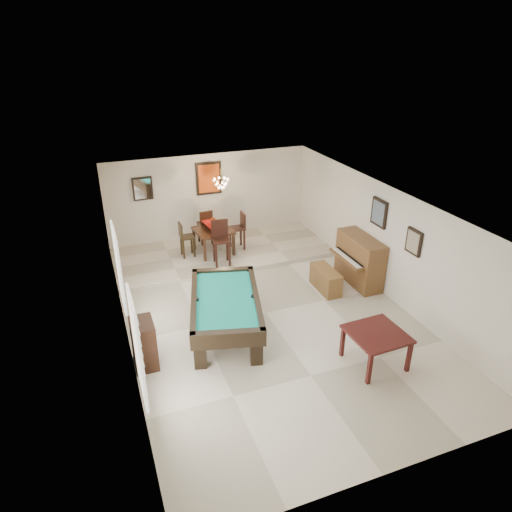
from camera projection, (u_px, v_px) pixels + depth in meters
ground_plane at (265, 313)px, 10.26m from camera, size 6.00×9.00×0.02m
wall_back at (209, 198)px, 13.47m from camera, size 6.00×0.04×2.60m
wall_front at (395, 406)px, 5.90m from camera, size 6.00×0.04×2.60m
wall_left at (121, 286)px, 8.73m from camera, size 0.04×9.00×2.60m
wall_right at (385, 241)px, 10.64m from camera, size 0.04×9.00×2.60m
ceiling at (267, 203)px, 9.12m from camera, size 6.00×9.00×0.04m
dining_step at (223, 252)px, 12.96m from camera, size 6.00×2.50×0.12m
window_left_front at (137, 348)px, 6.84m from camera, size 0.06×1.00×1.70m
window_left_rear at (119, 268)px, 9.20m from camera, size 0.06×1.00×1.70m
pool_table at (226, 316)px, 9.37m from camera, size 1.96×2.79×0.84m
square_table at (375, 348)px, 8.54m from camera, size 1.04×1.04×0.69m
upright_piano at (355, 261)px, 11.24m from camera, size 0.82×1.47×1.22m
piano_bench at (326, 280)px, 11.08m from camera, size 0.40×1.00×0.55m
apothecary_chest at (144, 344)px, 8.46m from camera, size 0.42×0.62×0.94m
dining_table at (213, 239)px, 12.67m from camera, size 1.07×1.07×0.81m
flower_vase at (213, 221)px, 12.44m from camera, size 0.16×0.16×0.24m
dining_chair_south at (221, 243)px, 11.94m from camera, size 0.49×0.49×1.19m
dining_chair_north at (205, 226)px, 13.22m from camera, size 0.40×0.40×1.03m
dining_chair_west at (187, 240)px, 12.43m from camera, size 0.36×0.36×0.98m
dining_chair_east at (237, 231)px, 12.86m from camera, size 0.40×0.40×1.06m
chandelier at (221, 180)px, 11.99m from camera, size 0.44×0.44×0.60m
back_painting at (209, 178)px, 13.18m from camera, size 0.75×0.06×0.95m
back_mirror at (143, 189)px, 12.61m from camera, size 0.55×0.06×0.65m
right_picture_upper at (379, 213)px, 10.62m from camera, size 0.06×0.55×0.65m
right_picture_lower at (414, 242)px, 9.61m from camera, size 0.06×0.45×0.55m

